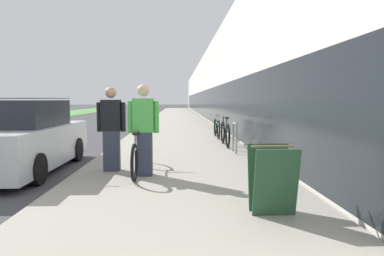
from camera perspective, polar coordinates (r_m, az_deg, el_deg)
sidewalk_slab at (r=26.53m, az=-2.35°, el=1.41°), size 4.26×70.00×0.10m
storefront_facade at (r=35.24m, az=9.42°, el=6.43°), size 10.01×70.00×5.36m
lawn_strip at (r=33.16m, az=-25.42°, el=1.55°), size 5.46×70.00×0.03m
tandem_bicycle at (r=7.08m, az=-8.77°, el=-4.31°), size 0.52×2.36×0.89m
person_rider at (r=6.72m, az=-8.08°, el=-0.36°), size 0.60×0.24×1.78m
person_bystander at (r=7.30m, az=-13.29°, el=-0.16°), size 0.59×0.23×1.75m
bike_rack_hoop at (r=9.67m, az=7.11°, el=-1.07°), size 0.05×0.60×0.84m
cruiser_bike_nearest at (r=11.12m, az=5.54°, el=-0.89°), size 0.52×1.87×0.95m
cruiser_bike_middle at (r=13.49m, az=4.16°, el=0.03°), size 0.52×1.80×0.90m
sandwich_board_sign at (r=4.62m, az=13.24°, el=-8.30°), size 0.56×0.56×0.90m
parked_sedan_curbside at (r=8.43m, az=-26.72°, el=-1.67°), size 1.93×4.18×1.64m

